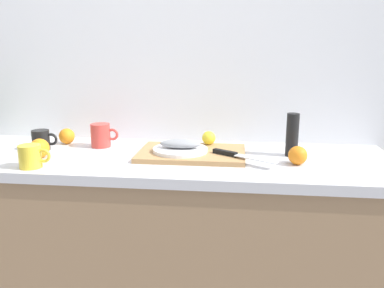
{
  "coord_description": "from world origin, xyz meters",
  "views": [
    {
      "loc": [
        0.35,
        -1.61,
        1.35
      ],
      "look_at": [
        0.16,
        0.02,
        0.95
      ],
      "focal_mm": 37.57,
      "sensor_mm": 36.0,
      "label": 1
    }
  ],
  "objects_px": {
    "white_plate": "(180,150)",
    "pepper_mill": "(292,135)",
    "cutting_board": "(192,153)",
    "chef_knife": "(236,155)",
    "coffee_mug_1": "(31,156)",
    "coffee_mug_2": "(42,140)",
    "lemon_0": "(209,138)",
    "coffee_mug_0": "(101,135)",
    "orange_0": "(298,155)",
    "fish_fillet": "(180,144)"
  },
  "relations": [
    {
      "from": "cutting_board",
      "to": "white_plate",
      "type": "distance_m",
      "value": 0.05
    },
    {
      "from": "coffee_mug_1",
      "to": "lemon_0",
      "type": "bearing_deg",
      "value": 29.38
    },
    {
      "from": "fish_fillet",
      "to": "chef_knife",
      "type": "relative_size",
      "value": 0.67
    },
    {
      "from": "orange_0",
      "to": "lemon_0",
      "type": "bearing_deg",
      "value": 150.25
    },
    {
      "from": "fish_fillet",
      "to": "coffee_mug_0",
      "type": "relative_size",
      "value": 1.35
    },
    {
      "from": "white_plate",
      "to": "coffee_mug_1",
      "type": "distance_m",
      "value": 0.59
    },
    {
      "from": "cutting_board",
      "to": "coffee_mug_2",
      "type": "relative_size",
      "value": 3.83
    },
    {
      "from": "coffee_mug_2",
      "to": "orange_0",
      "type": "xyz_separation_m",
      "value": [
        1.11,
        -0.11,
        -0.01
      ]
    },
    {
      "from": "chef_knife",
      "to": "coffee_mug_0",
      "type": "xyz_separation_m",
      "value": [
        -0.62,
        0.18,
        0.02
      ]
    },
    {
      "from": "coffee_mug_1",
      "to": "orange_0",
      "type": "distance_m",
      "value": 1.03
    },
    {
      "from": "cutting_board",
      "to": "coffee_mug_1",
      "type": "relative_size",
      "value": 3.59
    },
    {
      "from": "cutting_board",
      "to": "coffee_mug_2",
      "type": "bearing_deg",
      "value": 178.36
    },
    {
      "from": "coffee_mug_2",
      "to": "pepper_mill",
      "type": "height_order",
      "value": "pepper_mill"
    },
    {
      "from": "cutting_board",
      "to": "fish_fillet",
      "type": "xyz_separation_m",
      "value": [
        -0.05,
        -0.02,
        0.04
      ]
    },
    {
      "from": "white_plate",
      "to": "cutting_board",
      "type": "bearing_deg",
      "value": 18.0
    },
    {
      "from": "white_plate",
      "to": "pepper_mill",
      "type": "distance_m",
      "value": 0.47
    },
    {
      "from": "cutting_board",
      "to": "lemon_0",
      "type": "relative_size",
      "value": 7.32
    },
    {
      "from": "fish_fillet",
      "to": "coffee_mug_1",
      "type": "relative_size",
      "value": 1.39
    },
    {
      "from": "coffee_mug_2",
      "to": "pepper_mill",
      "type": "distance_m",
      "value": 1.1
    },
    {
      "from": "coffee_mug_1",
      "to": "pepper_mill",
      "type": "xyz_separation_m",
      "value": [
        1.01,
        0.29,
        0.05
      ]
    },
    {
      "from": "coffee_mug_1",
      "to": "coffee_mug_2",
      "type": "xyz_separation_m",
      "value": [
        -0.09,
        0.26,
        0.0
      ]
    },
    {
      "from": "lemon_0",
      "to": "coffee_mug_1",
      "type": "distance_m",
      "value": 0.75
    },
    {
      "from": "lemon_0",
      "to": "coffee_mug_2",
      "type": "relative_size",
      "value": 0.52
    },
    {
      "from": "coffee_mug_0",
      "to": "coffee_mug_2",
      "type": "xyz_separation_m",
      "value": [
        -0.25,
        -0.08,
        -0.01
      ]
    },
    {
      "from": "coffee_mug_0",
      "to": "coffee_mug_1",
      "type": "height_order",
      "value": "coffee_mug_0"
    },
    {
      "from": "coffee_mug_2",
      "to": "white_plate",
      "type": "bearing_deg",
      "value": -3.17
    },
    {
      "from": "lemon_0",
      "to": "coffee_mug_0",
      "type": "bearing_deg",
      "value": -177.83
    },
    {
      "from": "cutting_board",
      "to": "pepper_mill",
      "type": "distance_m",
      "value": 0.43
    },
    {
      "from": "chef_knife",
      "to": "lemon_0",
      "type": "distance_m",
      "value": 0.23
    },
    {
      "from": "coffee_mug_2",
      "to": "coffee_mug_0",
      "type": "bearing_deg",
      "value": 18.72
    },
    {
      "from": "lemon_0",
      "to": "coffee_mug_2",
      "type": "distance_m",
      "value": 0.75
    },
    {
      "from": "white_plate",
      "to": "chef_knife",
      "type": "height_order",
      "value": "chef_knife"
    },
    {
      "from": "coffee_mug_0",
      "to": "orange_0",
      "type": "relative_size",
      "value": 1.74
    },
    {
      "from": "coffee_mug_1",
      "to": "pepper_mill",
      "type": "bearing_deg",
      "value": 16.03
    },
    {
      "from": "lemon_0",
      "to": "pepper_mill",
      "type": "distance_m",
      "value": 0.37
    },
    {
      "from": "coffee_mug_0",
      "to": "pepper_mill",
      "type": "relative_size",
      "value": 0.71
    },
    {
      "from": "coffee_mug_1",
      "to": "orange_0",
      "type": "relative_size",
      "value": 1.68
    },
    {
      "from": "fish_fillet",
      "to": "lemon_0",
      "type": "height_order",
      "value": "lemon_0"
    },
    {
      "from": "cutting_board",
      "to": "pepper_mill",
      "type": "relative_size",
      "value": 2.46
    },
    {
      "from": "coffee_mug_0",
      "to": "fish_fillet",
      "type": "bearing_deg",
      "value": -17.12
    },
    {
      "from": "white_plate",
      "to": "pepper_mill",
      "type": "relative_size",
      "value": 1.28
    },
    {
      "from": "chef_knife",
      "to": "cutting_board",
      "type": "bearing_deg",
      "value": -169.54
    },
    {
      "from": "coffee_mug_2",
      "to": "orange_0",
      "type": "relative_size",
      "value": 1.58
    },
    {
      "from": "cutting_board",
      "to": "chef_knife",
      "type": "height_order",
      "value": "chef_knife"
    },
    {
      "from": "chef_knife",
      "to": "pepper_mill",
      "type": "bearing_deg",
      "value": 60.06
    },
    {
      "from": "fish_fillet",
      "to": "coffee_mug_2",
      "type": "distance_m",
      "value": 0.63
    },
    {
      "from": "white_plate",
      "to": "coffee_mug_0",
      "type": "distance_m",
      "value": 0.4
    },
    {
      "from": "lemon_0",
      "to": "white_plate",
      "type": "bearing_deg",
      "value": -128.63
    },
    {
      "from": "cutting_board",
      "to": "coffee_mug_0",
      "type": "relative_size",
      "value": 3.48
    },
    {
      "from": "white_plate",
      "to": "lemon_0",
      "type": "height_order",
      "value": "lemon_0"
    }
  ]
}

